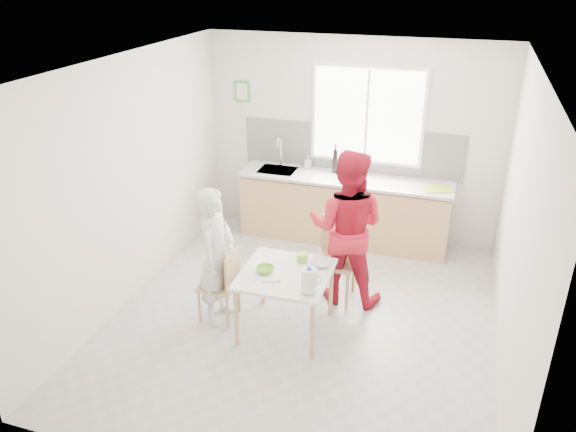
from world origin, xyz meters
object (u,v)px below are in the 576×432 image
Objects in this scene: dining_table at (285,279)px; chair_left at (224,282)px; person_red at (347,228)px; bowl_green at (265,270)px; chair_far at (337,254)px; wine_bottle_b at (335,162)px; person_white at (217,256)px; bowl_white at (320,263)px; wine_bottle_a at (335,161)px; milk_jug at (309,280)px.

chair_left is at bearing -179.49° from dining_table.
bowl_green is at bearing 51.76° from person_red.
wine_bottle_b is at bearing 104.15° from chair_far.
chair_left is 0.31m from person_white.
chair_far is 0.39m from person_red.
wine_bottle_b is at bearing 91.40° from dining_table.
bowl_green reaches higher than dining_table.
wine_bottle_a reaches higher than bowl_white.
chair_left reaches higher than bowl_green.
wine_bottle_b is at bearing -16.89° from person_white.
dining_table is 0.59× the size of person_white.
person_white is 1.45m from person_red.
chair_far reaches higher than dining_table.
chair_left is 0.86× the size of chair_far.
dining_table is at bearing 90.00° from chair_left.
milk_jug is (0.53, -0.23, 0.11)m from bowl_green.
wine_bottle_a is (-0.36, 2.12, 0.37)m from bowl_white.
bowl_green is at bearing -95.18° from person_white.
milk_jug is (1.08, -0.27, 0.07)m from person_white.
milk_jug is (0.33, -0.28, 0.21)m from dining_table.
dining_table is at bearing -90.00° from person_white.
person_red is 9.74× the size of bowl_green.
chair_left is 0.54× the size of person_white.
chair_far is at bearing 67.44° from dining_table.
person_red is 1.08m from bowl_green.
person_white is at bearing -179.49° from dining_table.
dining_table is 3.50× the size of milk_jug.
dining_table is 0.50× the size of person_red.
bowl_green is at bearing -165.45° from dining_table.
wine_bottle_b is (-0.38, 2.63, 0.25)m from milk_jug.
person_white is at bearing -143.28° from chair_far.
bowl_white is (-0.04, -0.57, 0.19)m from chair_far.
bowl_green is 0.58m from bowl_white.
wine_bottle_a reaches higher than wine_bottle_b.
person_red is (1.20, 0.80, 0.13)m from person_white.
person_white is at bearing -106.12° from wine_bottle_a.
milk_jug is 0.85× the size of wine_bottle_b.
milk_jug is 2.69m from wine_bottle_a.
wine_bottle_b is (0.01, -0.02, -0.01)m from wine_bottle_a.
chair_left reaches higher than bowl_white.
person_red is 5.94× the size of wine_bottle_b.
person_white reaches higher than chair_left.
chair_far is (1.03, 0.83, 0.07)m from chair_left.
wine_bottle_a is at bearing 108.82° from wine_bottle_b.
wine_bottle_a is (-0.06, 2.37, 0.46)m from dining_table.
wine_bottle_a is at bearing 91.54° from dining_table.
chair_far is 1.67m from wine_bottle_b.
person_white reaches higher than milk_jug.
chair_left is 3.18× the size of milk_jug.
bowl_white is at bearing 40.32° from dining_table.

